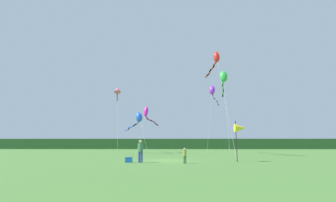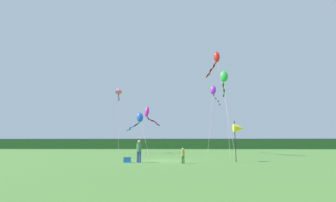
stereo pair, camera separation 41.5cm
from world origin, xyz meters
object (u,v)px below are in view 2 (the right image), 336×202
object	(u,v)px
person_child	(183,155)
kite_red	(216,59)
kite_blue	(139,119)
kite_rainbow	(119,91)
kite_magenta	(148,114)
kite_green	(224,78)
person_adult	(139,150)
kite_purple	(214,92)
cooler_box	(127,160)
banner_flag_pole	(239,128)

from	to	relation	value
person_child	kite_red	bearing A→B (deg)	65.81
kite_blue	kite_rainbow	world-z (taller)	kite_rainbow
kite_magenta	kite_green	xyz separation A→B (m)	(10.52, -6.72, 3.80)
person_adult	kite_blue	size ratio (longest dim) A/B	0.21
kite_magenta	kite_purple	distance (m)	10.85
cooler_box	kite_magenta	xyz separation A→B (m)	(-0.44, 18.10, 5.78)
person_child	kite_green	size ratio (longest dim) A/B	0.10
person_child	kite_red	xyz separation A→B (m)	(4.38, 9.75, 10.89)
person_child	cooler_box	xyz separation A→B (m)	(-4.29, 0.89, -0.42)
kite_green	kite_red	world-z (taller)	kite_red
person_adult	person_child	bearing A→B (deg)	-13.11
kite_magenta	kite_red	xyz separation A→B (m)	(9.11, -9.24, 5.53)
cooler_box	kite_rainbow	world-z (taller)	kite_rainbow
banner_flag_pole	kite_green	distance (m)	12.79
cooler_box	kite_magenta	world-z (taller)	kite_magenta
cooler_box	banner_flag_pole	bearing A→B (deg)	5.22
banner_flag_pole	kite_purple	distance (m)	18.74
person_child	kite_red	world-z (taller)	kite_red
kite_purple	kite_red	size ratio (longest dim) A/B	0.84
cooler_box	kite_blue	size ratio (longest dim) A/B	0.06
kite_blue	kite_green	bearing A→B (deg)	-19.86
kite_magenta	kite_green	world-z (taller)	kite_green
kite_blue	kite_green	size ratio (longest dim) A/B	0.75
banner_flag_pole	cooler_box	bearing A→B (deg)	-174.78
banner_flag_pole	kite_rainbow	size ratio (longest dim) A/B	0.31
person_child	kite_rainbow	size ratio (longest dim) A/B	0.10
person_child	kite_purple	bearing A→B (deg)	73.90
banner_flag_pole	kite_blue	xyz separation A→B (m)	(-10.50, 14.77, 2.32)
kite_green	kite_magenta	bearing A→B (deg)	147.44
person_adult	cooler_box	distance (m)	1.19
kite_purple	kite_blue	bearing A→B (deg)	-166.91
kite_blue	kite_red	world-z (taller)	kite_red
kite_purple	kite_red	distance (m)	9.66
kite_magenta	kite_purple	world-z (taller)	kite_purple
person_child	banner_flag_pole	bearing A→B (deg)	20.21
person_adult	kite_magenta	xyz separation A→B (m)	(-1.35, 18.20, 5.03)
person_adult	banner_flag_pole	distance (m)	8.25
kite_rainbow	kite_green	bearing A→B (deg)	-26.45
banner_flag_pole	kite_purple	bearing A→B (deg)	87.09
person_adult	kite_blue	distance (m)	16.39
kite_blue	kite_green	distance (m)	13.29
kite_magenta	kite_rainbow	bearing A→B (deg)	168.41
kite_blue	kite_magenta	distance (m)	2.93
cooler_box	kite_red	xyz separation A→B (m)	(8.67, 8.86, 11.31)
kite_purple	person_child	bearing A→B (deg)	-106.10
person_child	kite_green	distance (m)	16.37
person_adult	kite_red	bearing A→B (deg)	49.12
kite_blue	kite_red	xyz separation A→B (m)	(10.24, -6.73, 6.53)
cooler_box	kite_magenta	size ratio (longest dim) A/B	0.07
cooler_box	kite_green	distance (m)	17.97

